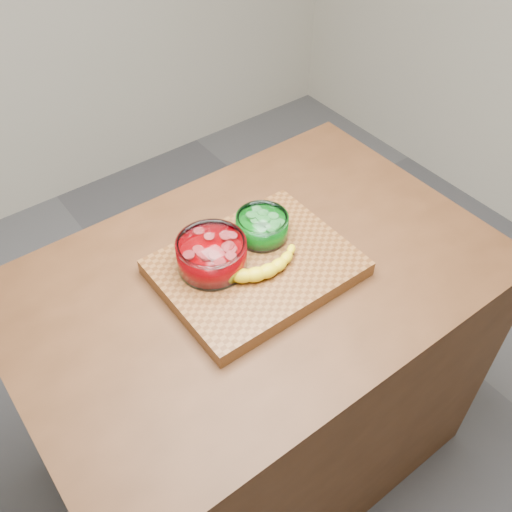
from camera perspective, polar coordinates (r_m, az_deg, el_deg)
ground at (r=2.13m, az=0.00°, el=-18.48°), size 3.50×3.50×0.00m
counter at (r=1.74m, az=0.00°, el=-11.90°), size 1.20×0.80×0.90m
cutting_board at (r=1.37m, az=0.00°, el=-1.18°), size 0.45×0.35×0.04m
bowl_red at (r=1.33m, az=-4.45°, el=0.12°), size 0.16×0.16×0.08m
bowl_green at (r=1.40m, az=0.62°, el=2.99°), size 0.13×0.13×0.06m
banana at (r=1.34m, az=-0.40°, el=-0.40°), size 0.25×0.16×0.04m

